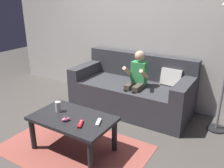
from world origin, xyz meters
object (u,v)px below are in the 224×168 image
object	(u,v)px
person_seated_on_couch	(136,80)
couch	(132,91)
game_remote_white_near_edge	(98,122)
soda_can	(58,107)
coffee_table	(73,123)
game_remote_red_far_corner	(80,124)
nunchuk_pink	(66,119)

from	to	relation	value
person_seated_on_couch	couch	bearing A→B (deg)	128.37
couch	game_remote_white_near_edge	world-z (taller)	couch
person_seated_on_couch	soda_can	distance (m)	1.17
coffee_table	game_remote_white_near_edge	xyz separation A→B (m)	(0.32, 0.04, 0.08)
couch	game_remote_red_far_corner	distance (m)	1.37
coffee_table	nunchuk_pink	world-z (taller)	nunchuk_pink
coffee_table	nunchuk_pink	distance (m)	0.13
couch	person_seated_on_couch	world-z (taller)	person_seated_on_couch
nunchuk_pink	couch	bearing A→B (deg)	86.15
game_remote_white_near_edge	soda_can	world-z (taller)	soda_can
game_remote_white_near_edge	soda_can	size ratio (longest dim) A/B	1.18
couch	soda_can	xyz separation A→B (m)	(-0.31, -1.25, 0.17)
couch	nunchuk_pink	world-z (taller)	couch
couch	soda_can	bearing A→B (deg)	-103.98
couch	soda_can	world-z (taller)	couch
couch	soda_can	distance (m)	1.30
game_remote_white_near_edge	game_remote_red_far_corner	world-z (taller)	same
game_remote_white_near_edge	nunchuk_pink	size ratio (longest dim) A/B	1.45
game_remote_white_near_edge	soda_can	distance (m)	0.54
person_seated_on_couch	nunchuk_pink	bearing A→B (deg)	-100.78
nunchuk_pink	soda_can	distance (m)	0.26
soda_can	game_remote_red_far_corner	bearing A→B (deg)	-15.38
person_seated_on_couch	nunchuk_pink	world-z (taller)	person_seated_on_couch
nunchuk_pink	game_remote_white_near_edge	bearing A→B (deg)	23.40
couch	coffee_table	distance (m)	1.28
game_remote_white_near_edge	soda_can	xyz separation A→B (m)	(-0.54, -0.01, 0.05)
person_seated_on_couch	nunchuk_pink	size ratio (longest dim) A/B	9.48
coffee_table	game_remote_red_far_corner	size ratio (longest dim) A/B	6.37
game_remote_white_near_edge	nunchuk_pink	xyz separation A→B (m)	(-0.32, -0.14, 0.01)
coffee_table	soda_can	xyz separation A→B (m)	(-0.22, 0.03, 0.13)
nunchuk_pink	game_remote_red_far_corner	distance (m)	0.18
couch	game_remote_white_near_edge	xyz separation A→B (m)	(0.23, -1.24, 0.12)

